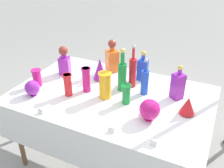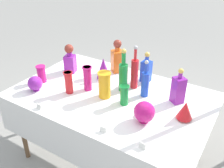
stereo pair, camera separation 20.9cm
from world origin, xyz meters
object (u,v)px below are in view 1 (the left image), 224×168
at_px(round_bowl_0, 150,110).
at_px(slender_vase_4, 68,84).
at_px(tall_bottle_1, 133,71).
at_px(fluted_vase_0, 188,105).
at_px(square_decanter_2, 143,68).
at_px(tall_bottle_2, 122,74).
at_px(square_decanter_0, 112,58).
at_px(slender_vase_3, 105,85).
at_px(slender_vase_1, 37,77).
at_px(square_decanter_3, 178,85).
at_px(fluted_vase_1, 100,69).
at_px(slender_vase_0, 86,79).
at_px(round_bowl_1, 32,88).
at_px(cardboard_box_behind_left, 155,103).
at_px(slender_vase_2, 126,93).
at_px(tall_bottle_0, 145,81).
at_px(square_decanter_1, 64,61).

bearing_deg(round_bowl_0, slender_vase_4, 178.03).
relative_size(tall_bottle_1, fluted_vase_0, 2.72).
height_order(tall_bottle_1, square_decanter_2, tall_bottle_1).
height_order(tall_bottle_2, square_decanter_0, tall_bottle_2).
height_order(square_decanter_2, slender_vase_3, square_decanter_2).
distance_m(tall_bottle_2, slender_vase_1, 0.76).
bearing_deg(square_decanter_3, square_decanter_2, 153.24).
bearing_deg(fluted_vase_1, fluted_vase_0, -13.87).
bearing_deg(tall_bottle_1, slender_vase_3, -116.48).
relative_size(square_decanter_0, slender_vase_0, 1.50).
bearing_deg(round_bowl_0, slender_vase_0, 166.21).
relative_size(slender_vase_3, round_bowl_1, 1.68).
height_order(square_decanter_3, slender_vase_4, square_decanter_3).
xyz_separation_m(round_bowl_1, cardboard_box_behind_left, (0.74, 1.25, -0.70)).
height_order(slender_vase_3, round_bowl_1, slender_vase_3).
distance_m(slender_vase_2, cardboard_box_behind_left, 1.25).
bearing_deg(slender_vase_0, slender_vase_4, -129.57).
bearing_deg(round_bowl_0, slender_vase_1, 177.81).
distance_m(tall_bottle_2, round_bowl_0, 0.47).
bearing_deg(fluted_vase_0, round_bowl_1, -166.82).
distance_m(fluted_vase_1, round_bowl_0, 0.73).
relative_size(tall_bottle_2, slender_vase_1, 2.44).
distance_m(tall_bottle_2, slender_vase_4, 0.47).
relative_size(slender_vase_4, cardboard_box_behind_left, 0.31).
bearing_deg(slender_vase_4, tall_bottle_0, 27.61).
xyz_separation_m(square_decanter_1, slender_vase_3, (0.55, -0.21, -0.01)).
distance_m(square_decanter_2, slender_vase_2, 0.44).
distance_m(tall_bottle_1, square_decanter_1, 0.69).
relative_size(slender_vase_0, slender_vase_4, 1.13).
bearing_deg(tall_bottle_0, slender_vase_1, -162.83).
relative_size(square_decanter_2, square_decanter_3, 0.97).
bearing_deg(square_decanter_1, round_bowl_1, -92.28).
bearing_deg(slender_vase_1, fluted_vase_0, 6.26).
relative_size(square_decanter_1, round_bowl_0, 1.78).
bearing_deg(square_decanter_0, round_bowl_1, -120.14).
height_order(square_decanter_3, slender_vase_2, square_decanter_3).
distance_m(tall_bottle_0, slender_vase_1, 0.96).
bearing_deg(slender_vase_0, slender_vase_2, -4.43).
bearing_deg(slender_vase_1, tall_bottle_0, 17.17).
bearing_deg(fluted_vase_0, square_decanter_3, 122.74).
bearing_deg(round_bowl_1, tall_bottle_2, 32.46).
bearing_deg(tall_bottle_2, fluted_vase_0, -11.67).
bearing_deg(square_decanter_0, fluted_vase_0, -26.79).
bearing_deg(square_decanter_2, slender_vase_3, -111.83).
xyz_separation_m(tall_bottle_2, fluted_vase_0, (0.59, -0.12, -0.07)).
relative_size(tall_bottle_0, square_decanter_3, 1.09).
bearing_deg(slender_vase_1, slender_vase_0, 13.87).
distance_m(square_decanter_0, slender_vase_1, 0.74).
distance_m(fluted_vase_0, fluted_vase_1, 0.88).
relative_size(tall_bottle_1, slender_vase_4, 2.02).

